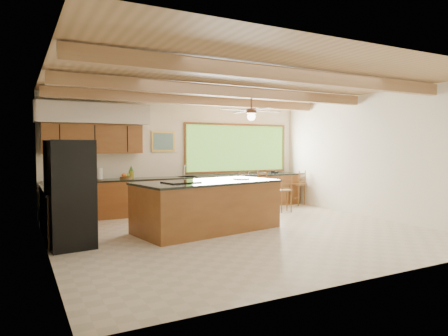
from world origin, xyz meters
TOP-DOWN VIEW (x-y plane):
  - ground at (0.00, 0.00)m, footprint 7.20×7.20m
  - room_shell at (-0.17, 0.65)m, footprint 7.27×6.54m
  - counter_run at (-0.82, 2.52)m, footprint 7.12×3.10m
  - island at (-0.57, 0.46)m, footprint 3.09×1.84m
  - refrigerator at (-3.22, 0.24)m, footprint 0.78×0.76m
  - bar_stool_a at (1.38, 2.39)m, footprint 0.41×0.41m
  - bar_stool_b at (2.20, 1.55)m, footprint 0.40×0.40m
  - bar_stool_c at (1.94, 2.39)m, footprint 0.43×0.43m
  - bar_stool_d at (3.30, 2.40)m, footprint 0.45×0.45m

SIDE VIEW (x-z plane):
  - ground at x=0.00m, z-range 0.00..0.00m
  - counter_run at x=-0.82m, z-range -0.16..1.09m
  - island at x=-0.57m, z-range -0.01..1.03m
  - bar_stool_b at x=2.20m, z-range 0.09..1.03m
  - bar_stool_d at x=3.30m, z-range 0.09..1.12m
  - bar_stool_a at x=1.38m, z-range 0.10..1.14m
  - bar_stool_c at x=1.94m, z-range 0.10..1.17m
  - refrigerator at x=-3.22m, z-range 0.00..1.82m
  - room_shell at x=-0.17m, z-range 0.70..3.72m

